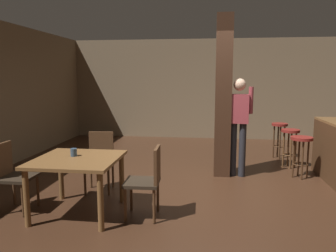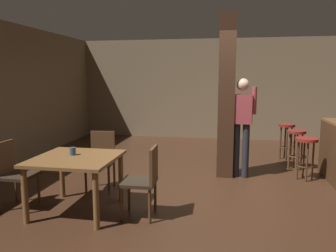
# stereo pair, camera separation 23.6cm
# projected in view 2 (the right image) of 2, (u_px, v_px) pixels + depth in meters

# --- Properties ---
(ground_plane) EXTENTS (10.80, 10.80, 0.00)m
(ground_plane) POSITION_uv_depth(u_px,v_px,m) (210.00, 191.00, 5.04)
(ground_plane) COLOR #382114
(wall_back) EXTENTS (8.00, 0.10, 2.80)m
(wall_back) POSITION_uv_depth(u_px,v_px,m) (220.00, 89.00, 9.21)
(wall_back) COLOR #756047
(wall_back) RESTS_ON ground_plane
(pillar) EXTENTS (0.28, 0.28, 2.80)m
(pillar) POSITION_uv_depth(u_px,v_px,m) (226.00, 97.00, 5.64)
(pillar) COLOR #382114
(pillar) RESTS_ON ground_plane
(dining_table) EXTENTS (1.03, 1.03, 0.73)m
(dining_table) POSITION_uv_depth(u_px,v_px,m) (76.00, 165.00, 4.20)
(dining_table) COLOR brown
(dining_table) RESTS_ON ground_plane
(chair_north) EXTENTS (0.46, 0.46, 0.89)m
(chair_north) POSITION_uv_depth(u_px,v_px,m) (101.00, 157.00, 5.09)
(chair_north) COLOR #2D2319
(chair_north) RESTS_ON ground_plane
(chair_west) EXTENTS (0.43, 0.43, 0.89)m
(chair_west) POSITION_uv_depth(u_px,v_px,m) (13.00, 171.00, 4.34)
(chair_west) COLOR #2D2319
(chair_west) RESTS_ON ground_plane
(chair_east) EXTENTS (0.43, 0.43, 0.89)m
(chair_east) POSITION_uv_depth(u_px,v_px,m) (145.00, 178.00, 4.04)
(chair_east) COLOR #2D2319
(chair_east) RESTS_ON ground_plane
(napkin_cup) EXTENTS (0.08, 0.08, 0.10)m
(napkin_cup) POSITION_uv_depth(u_px,v_px,m) (73.00, 151.00, 4.27)
(napkin_cup) COLOR #33475B
(napkin_cup) RESTS_ON dining_table
(standing_person) EXTENTS (0.47, 0.24, 1.72)m
(standing_person) POSITION_uv_depth(u_px,v_px,m) (242.00, 121.00, 5.62)
(standing_person) COLOR maroon
(standing_person) RESTS_ON ground_plane
(bar_stool_near) EXTENTS (0.37, 0.37, 0.73)m
(bar_stool_near) POSITION_uv_depth(u_px,v_px,m) (306.00, 148.00, 5.53)
(bar_stool_near) COLOR maroon
(bar_stool_near) RESTS_ON ground_plane
(bar_stool_mid) EXTENTS (0.35, 0.35, 0.75)m
(bar_stool_mid) POSITION_uv_depth(u_px,v_px,m) (296.00, 140.00, 6.18)
(bar_stool_mid) COLOR maroon
(bar_stool_mid) RESTS_ON ground_plane
(bar_stool_far) EXTENTS (0.34, 0.34, 0.76)m
(bar_stool_far) POSITION_uv_depth(u_px,v_px,m) (286.00, 133.00, 6.94)
(bar_stool_far) COLOR maroon
(bar_stool_far) RESTS_ON ground_plane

